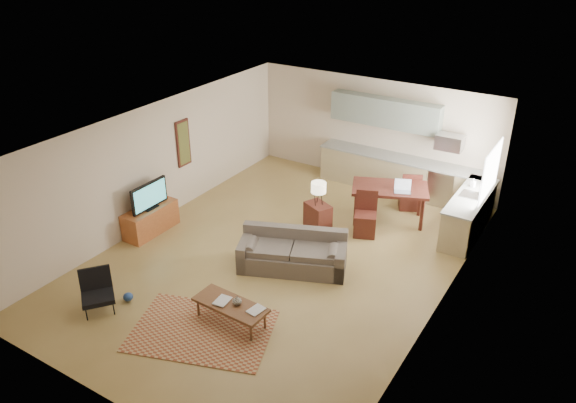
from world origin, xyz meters
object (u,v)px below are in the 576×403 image
Objects in this scene: armchair at (97,293)px; dining_table at (389,204)px; coffee_table at (231,313)px; tv_credenza at (151,220)px; sofa at (293,252)px; console_table at (318,218)px.

dining_table reaches higher than armchair.
tv_credenza reaches higher than coffee_table.
dining_table reaches higher than tv_credenza.
sofa is 3.66m from armchair.
dining_table is at bearing 73.98° from console_table.
tv_credenza is 0.78× the size of dining_table.
armchair is at bearing -88.27° from console_table.
sofa is 3.00× the size of armchair.
sofa is 1.31× the size of dining_table.
armchair reaches higher than console_table.
coffee_table is 3.73m from tv_credenza.
tv_credenza is at bearing 63.29° from armchair.
dining_table is (0.84, 4.80, 0.22)m from coffee_table.
sofa is 1.57m from console_table.
armchair is 6.50m from dining_table.
armchair is 0.43× the size of dining_table.
dining_table is at bearing 37.37° from tv_credenza.
armchair is at bearing -153.75° from coffee_table.
sofa reaches higher than coffee_table.
dining_table is at bearing 10.21° from armchair.
sofa reaches higher than armchair.
sofa is 3.42m from tv_credenza.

